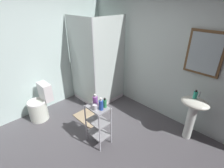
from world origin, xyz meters
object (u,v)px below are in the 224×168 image
object	(u,v)px
conditioner_bottle_purple	(95,101)
hand_soap_bottle	(195,95)
body_wash_bottle_green	(105,103)
shampoo_bottle_blue	(101,105)
bath_mat	(88,117)
toilet	(40,105)
shower_stall	(98,83)
storage_cart	(98,122)
rinse_cup	(95,107)
pedestal_sink	(193,111)

from	to	relation	value
conditioner_bottle_purple	hand_soap_bottle	bearing A→B (deg)	49.68
body_wash_bottle_green	shampoo_bottle_blue	world-z (taller)	shampoo_bottle_blue
hand_soap_bottle	bath_mat	distance (m)	2.14
toilet	shampoo_bottle_blue	world-z (taller)	shampoo_bottle_blue
shower_stall	bath_mat	size ratio (longest dim) A/B	3.33
hand_soap_bottle	body_wash_bottle_green	world-z (taller)	hand_soap_bottle
storage_cart	body_wash_bottle_green	distance (m)	0.39
shampoo_bottle_blue	bath_mat	bearing A→B (deg)	160.65
shampoo_bottle_blue	hand_soap_bottle	bearing A→B (deg)	53.88
shampoo_bottle_blue	rinse_cup	bearing A→B (deg)	-134.18
storage_cart	rinse_cup	distance (m)	0.35
conditioner_bottle_purple	pedestal_sink	bearing A→B (deg)	48.02
bath_mat	storage_cart	bearing A→B (deg)	-21.63
storage_cart	hand_soap_bottle	distance (m)	1.68
pedestal_sink	hand_soap_bottle	distance (m)	0.30
pedestal_sink	storage_cart	bearing A→B (deg)	-130.40
toilet	storage_cart	bearing A→B (deg)	17.48
shower_stall	rinse_cup	size ratio (longest dim) A/B	23.37
pedestal_sink	shampoo_bottle_blue	distance (m)	1.59
conditioner_bottle_purple	body_wash_bottle_green	distance (m)	0.16
rinse_cup	pedestal_sink	bearing A→B (deg)	51.77
pedestal_sink	hand_soap_bottle	xyz separation A→B (m)	(-0.04, 0.03, 0.29)
hand_soap_bottle	shampoo_bottle_blue	distance (m)	1.57
shampoo_bottle_blue	conditioner_bottle_purple	bearing A→B (deg)	177.95
pedestal_sink	conditioner_bottle_purple	bearing A→B (deg)	-131.98
hand_soap_bottle	storage_cart	bearing A→B (deg)	-128.71
shower_stall	hand_soap_bottle	bearing A→B (deg)	9.34
pedestal_sink	bath_mat	xyz separation A→B (m)	(-1.72, -0.97, -0.57)
shower_stall	storage_cart	size ratio (longest dim) A/B	2.70
shower_stall	hand_soap_bottle	size ratio (longest dim) A/B	13.77
body_wash_bottle_green	hand_soap_bottle	bearing A→B (deg)	51.67
bath_mat	pedestal_sink	bearing A→B (deg)	29.37
shower_stall	shampoo_bottle_blue	world-z (taller)	shower_stall
pedestal_sink	hand_soap_bottle	world-z (taller)	hand_soap_bottle
shower_stall	conditioner_bottle_purple	size ratio (longest dim) A/B	9.56
body_wash_bottle_green	shampoo_bottle_blue	xyz separation A→B (m)	(0.01, -0.09, 0.02)
hand_soap_bottle	shower_stall	bearing A→B (deg)	-170.66
pedestal_sink	shampoo_bottle_blue	bearing A→B (deg)	-127.87
body_wash_bottle_green	bath_mat	distance (m)	1.11
toilet	shampoo_bottle_blue	size ratio (longest dim) A/B	3.65
conditioner_bottle_purple	bath_mat	size ratio (longest dim) A/B	0.35
hand_soap_bottle	rinse_cup	size ratio (longest dim) A/B	1.70
toilet	shampoo_bottle_blue	bearing A→B (deg)	16.42
shower_stall	pedestal_sink	xyz separation A→B (m)	(2.16, 0.32, 0.12)
conditioner_bottle_purple	body_wash_bottle_green	size ratio (longest dim) A/B	1.28
storage_cart	body_wash_bottle_green	bearing A→B (deg)	46.37
storage_cart	bath_mat	size ratio (longest dim) A/B	1.23
pedestal_sink	conditioner_bottle_purple	distance (m)	1.67
shampoo_bottle_blue	pedestal_sink	bearing A→B (deg)	52.13
storage_cart	rinse_cup	world-z (taller)	rinse_cup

